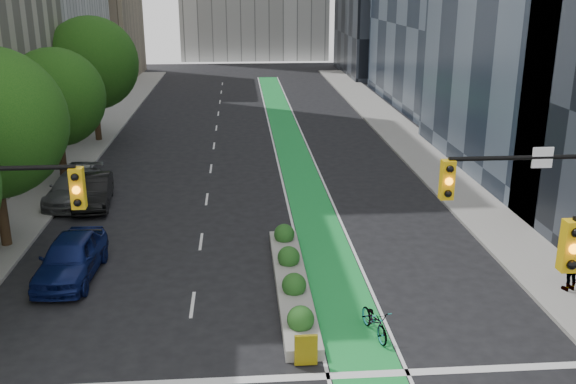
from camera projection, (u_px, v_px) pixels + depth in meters
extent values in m
cube|color=gray|center=(64.00, 166.00, 40.55)|extent=(3.60, 90.00, 0.15)
cube|color=gray|center=(429.00, 159.00, 42.29)|extent=(3.60, 90.00, 0.15)
cube|color=green|center=(290.00, 144.00, 46.40)|extent=(2.20, 70.00, 0.01)
cylinder|color=black|center=(0.00, 193.00, 27.53)|extent=(0.44, 0.44, 5.04)
cylinder|color=black|center=(61.00, 144.00, 37.10)|extent=(0.44, 0.44, 4.48)
sphere|color=#10440E|center=(55.00, 97.00, 36.26)|extent=(5.60, 5.60, 5.60)
cylinder|color=black|center=(96.00, 107.00, 46.47)|extent=(0.44, 0.44, 5.15)
sphere|color=#10440E|center=(92.00, 63.00, 45.50)|extent=(6.60, 6.60, 6.60)
cube|color=gold|center=(78.00, 188.00, 15.94)|extent=(0.34, 0.28, 1.05)
sphere|color=orange|center=(76.00, 190.00, 15.78)|extent=(0.20, 0.20, 0.20)
cylinder|color=black|center=(552.00, 157.00, 16.66)|extent=(5.50, 0.12, 0.12)
cube|color=gold|center=(447.00, 180.00, 16.63)|extent=(0.34, 0.28, 1.05)
sphere|color=orange|center=(449.00, 181.00, 16.47)|extent=(0.20, 0.20, 0.20)
cube|color=white|center=(542.00, 158.00, 16.61)|extent=(0.55, 0.04, 0.55)
cube|color=gold|center=(570.00, 246.00, 12.43)|extent=(0.34, 0.28, 1.05)
sphere|color=orange|center=(574.00, 249.00, 12.28)|extent=(0.20, 0.20, 0.20)
cube|color=gray|center=(292.00, 284.00, 24.40)|extent=(1.20, 10.00, 0.40)
cube|color=yellow|center=(306.00, 350.00, 19.37)|extent=(0.70, 0.12, 1.00)
sphere|color=#194C19|center=(301.00, 319.00, 20.95)|extent=(0.90, 0.90, 0.90)
sphere|color=#194C19|center=(294.00, 285.00, 23.32)|extent=(0.90, 0.90, 0.90)
sphere|color=#194C19|center=(289.00, 257.00, 25.69)|extent=(0.90, 0.90, 0.90)
sphere|color=#194C19|center=(284.00, 234.00, 28.06)|extent=(0.90, 0.90, 0.90)
imported|color=gray|center=(375.00, 321.00, 21.12)|extent=(1.07, 2.07, 1.03)
imported|color=#0D1851|center=(71.00, 257.00, 25.15)|extent=(2.27, 5.15, 1.72)
imported|color=black|center=(93.00, 191.00, 33.42)|extent=(2.17, 4.97, 1.59)
imported|color=slate|center=(74.00, 188.00, 34.03)|extent=(2.55, 5.43, 1.53)
imported|color=gray|center=(572.00, 267.00, 23.75)|extent=(1.20, 0.75, 1.90)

